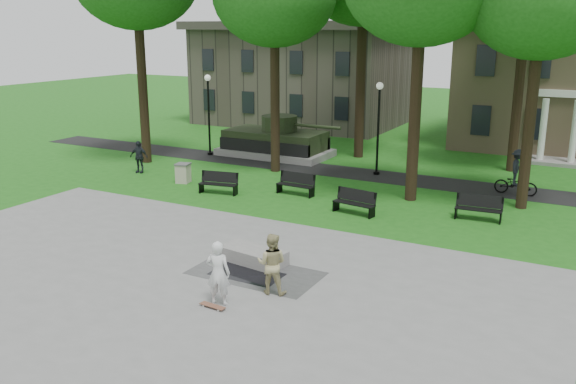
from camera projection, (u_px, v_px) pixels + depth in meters
name	position (u px, v px, depth m)	size (l,w,h in m)	color
ground	(240.00, 245.00, 21.35)	(120.00, 120.00, 0.00)	#1A5514
plaza	(144.00, 299.00, 17.10)	(22.00, 16.00, 0.02)	gray
footpath	(365.00, 174.00, 31.54)	(44.00, 2.60, 0.01)	black
building_left	(303.00, 77.00, 47.96)	(15.00, 10.00, 7.20)	#4C443D
lamp_left	(209.00, 108.00, 35.65)	(0.36, 0.36, 4.73)	black
lamp_mid	(378.00, 121.00, 30.84)	(0.36, 0.36, 4.73)	black
tank_monument	(276.00, 141.00, 35.98)	(7.45, 3.40, 2.40)	gray
puddle	(247.00, 274.00, 18.79)	(2.20, 1.20, 0.00)	black
concrete_block	(253.00, 255.00, 19.71)	(2.20, 1.00, 0.45)	gray
skateboard	(213.00, 307.00, 16.52)	(0.78, 0.20, 0.07)	brown
skateboarder	(218.00, 273.00, 16.52)	(0.67, 0.44, 1.83)	silver
friend_watching	(272.00, 264.00, 17.24)	(0.87, 0.68, 1.79)	tan
pedestrian_walker	(139.00, 157.00, 31.75)	(0.99, 0.41, 1.69)	black
cyclist	(517.00, 176.00, 27.57)	(1.90, 1.08, 2.10)	black
park_bench_0	(219.00, 182.00, 27.85)	(1.85, 0.85, 1.00)	black
park_bench_1	(296.00, 183.00, 27.68)	(1.82, 0.60, 1.00)	black
park_bench_2	(355.00, 201.00, 24.83)	(1.85, 0.79, 1.00)	black
park_bench_3	(479.00, 207.00, 24.00)	(1.83, 0.67, 1.00)	black
trash_bin	(183.00, 173.00, 29.80)	(0.79, 0.79, 0.96)	#BFB89D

